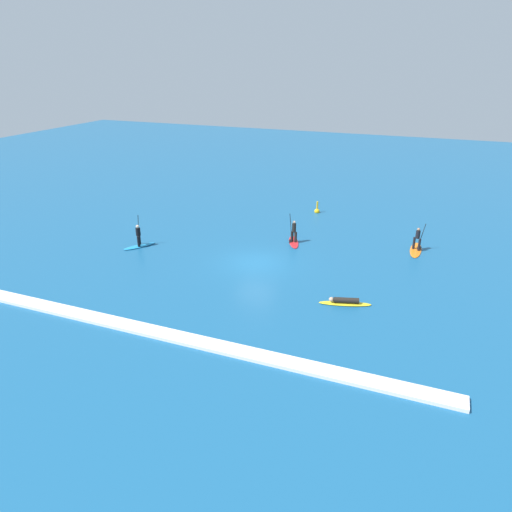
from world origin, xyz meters
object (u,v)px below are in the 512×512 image
surfer_on_red_board (294,237)px  surfer_on_orange_board (416,245)px  surfer_on_blue_board (139,241)px  marker_buoy (317,211)px  surfer_on_yellow_board (345,302)px

surfer_on_red_board → surfer_on_orange_board: surfer_on_red_board is taller
surfer_on_blue_board → marker_buoy: bearing=-6.5°
surfer_on_red_board → surfer_on_yellow_board: bearing=12.0°
surfer_on_red_board → surfer_on_yellow_board: size_ratio=0.89×
surfer_on_yellow_board → marker_buoy: size_ratio=2.59×
surfer_on_orange_board → marker_buoy: bearing=55.0°
surfer_on_orange_board → surfer_on_yellow_board: 10.19m
surfer_on_red_board → surfer_on_orange_board: 8.73m
surfer_on_orange_board → surfer_on_yellow_board: bearing=161.6°
marker_buoy → surfer_on_yellow_board: bearing=-70.0°
surfer_on_blue_board → marker_buoy: (9.91, 12.62, -0.25)m
surfer_on_yellow_board → marker_buoy: 16.72m
surfer_on_blue_board → surfer_on_red_board: 11.28m
surfer_on_blue_board → surfer_on_red_board: (10.17, 4.87, -0.01)m
surfer_on_blue_board → surfer_on_yellow_board: (15.64, -3.09, -0.28)m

